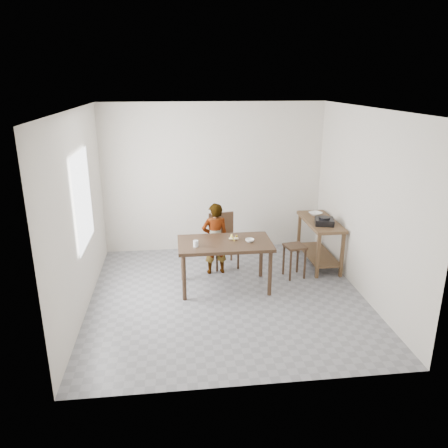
{
  "coord_description": "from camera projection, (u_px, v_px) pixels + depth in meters",
  "views": [
    {
      "loc": [
        -0.74,
        -5.76,
        3.06
      ],
      "look_at": [
        0.0,
        0.4,
        1.0
      ],
      "focal_mm": 35.0,
      "sensor_mm": 36.0,
      "label": 1
    }
  ],
  "objects": [
    {
      "name": "dining_table",
      "position": [
        225.0,
        265.0,
        6.64
      ],
      "size": [
        1.4,
        0.8,
        0.75
      ],
      "primitive_type": null,
      "color": "#382618",
      "rests_on": "floor"
    },
    {
      "name": "banana",
      "position": [
        234.0,
        238.0,
        6.6
      ],
      "size": [
        0.18,
        0.15,
        0.06
      ],
      "primitive_type": null,
      "rotation": [
        0.0,
        0.0,
        -0.25
      ],
      "color": "yellow",
      "rests_on": "dining_table"
    },
    {
      "name": "serving_bowl",
      "position": [
        315.0,
        214.0,
        7.63
      ],
      "size": [
        0.28,
        0.28,
        0.05
      ],
      "primitive_type": "imported",
      "rotation": [
        0.0,
        0.0,
        0.4
      ],
      "color": "white",
      "rests_on": "prep_counter"
    },
    {
      "name": "ceiling",
      "position": [
        228.0,
        107.0,
        5.62
      ],
      "size": [
        4.0,
        4.0,
        0.04
      ],
      "primitive_type": "cube",
      "color": "white",
      "rests_on": "wall_back"
    },
    {
      "name": "dining_chair",
      "position": [
        224.0,
        241.0,
        7.4
      ],
      "size": [
        0.51,
        0.51,
        0.9
      ],
      "primitive_type": null,
      "rotation": [
        0.0,
        0.0,
        0.18
      ],
      "color": "#382618",
      "rests_on": "floor"
    },
    {
      "name": "window_pane",
      "position": [
        83.0,
        199.0,
        5.97
      ],
      "size": [
        0.02,
        1.1,
        1.3
      ],
      "primitive_type": "cube",
      "color": "white",
      "rests_on": "wall_left"
    },
    {
      "name": "floor",
      "position": [
        227.0,
        297.0,
        6.49
      ],
      "size": [
        4.0,
        4.0,
        0.04
      ],
      "primitive_type": "cube",
      "color": "gray",
      "rests_on": "ground"
    },
    {
      "name": "wall_front",
      "position": [
        254.0,
        269.0,
        4.15
      ],
      "size": [
        4.0,
        0.04,
        2.7
      ],
      "primitive_type": "cube",
      "color": "silver",
      "rests_on": "ground"
    },
    {
      "name": "wall_right",
      "position": [
        366.0,
        204.0,
        6.28
      ],
      "size": [
        0.04,
        4.0,
        2.7
      ],
      "primitive_type": "cube",
      "color": "silver",
      "rests_on": "ground"
    },
    {
      "name": "stool",
      "position": [
        294.0,
        261.0,
        7.05
      ],
      "size": [
        0.36,
        0.36,
        0.54
      ],
      "primitive_type": null,
      "rotation": [
        0.0,
        0.0,
        0.2
      ],
      "color": "#382618",
      "rests_on": "floor"
    },
    {
      "name": "small_bowl",
      "position": [
        250.0,
        240.0,
        6.53
      ],
      "size": [
        0.14,
        0.14,
        0.04
      ],
      "primitive_type": "imported",
      "rotation": [
        0.0,
        0.0,
        0.02
      ],
      "color": "white",
      "rests_on": "dining_table"
    },
    {
      "name": "wall_back",
      "position": [
        213.0,
        178.0,
        7.96
      ],
      "size": [
        4.0,
        0.04,
        2.7
      ],
      "primitive_type": "cube",
      "color": "silver",
      "rests_on": "ground"
    },
    {
      "name": "child",
      "position": [
        215.0,
        239.0,
        7.09
      ],
      "size": [
        0.47,
        0.34,
        1.2
      ],
      "primitive_type": "imported",
      "rotation": [
        0.0,
        0.0,
        3.26
      ],
      "color": "white",
      "rests_on": "floor"
    },
    {
      "name": "prep_counter",
      "position": [
        319.0,
        242.0,
        7.49
      ],
      "size": [
        0.5,
        1.2,
        0.8
      ],
      "primitive_type": null,
      "color": "brown",
      "rests_on": "floor"
    },
    {
      "name": "gas_burner",
      "position": [
        324.0,
        222.0,
        7.14
      ],
      "size": [
        0.36,
        0.36,
        0.1
      ],
      "primitive_type": "cube",
      "rotation": [
        0.0,
        0.0,
        -0.25
      ],
      "color": "black",
      "rests_on": "prep_counter"
    },
    {
      "name": "wall_left",
      "position": [
        78.0,
        214.0,
        5.83
      ],
      "size": [
        0.04,
        4.0,
        2.7
      ],
      "primitive_type": "cube",
      "color": "silver",
      "rests_on": "ground"
    },
    {
      "name": "glass_tumbler",
      "position": [
        196.0,
        244.0,
        6.33
      ],
      "size": [
        0.08,
        0.08,
        0.09
      ],
      "primitive_type": "cylinder",
      "rotation": [
        0.0,
        0.0,
        -0.12
      ],
      "color": "white",
      "rests_on": "dining_table"
    }
  ]
}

